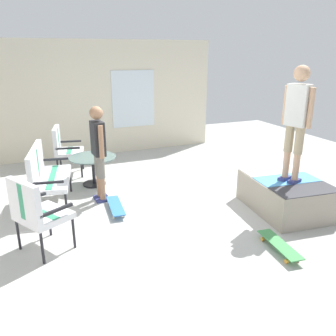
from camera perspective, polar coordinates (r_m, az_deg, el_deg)
ground_plane at (r=5.92m, az=1.65°, el=-6.95°), size 12.00×12.00×0.10m
house_facade at (r=8.90m, az=-11.45°, el=10.99°), size 0.23×6.00×2.76m
skate_ramp at (r=6.05m, az=18.86°, el=-4.09°), size 1.56×1.88×0.54m
patio_bench at (r=6.08m, az=-19.48°, el=-0.57°), size 1.33×0.77×1.02m
patio_chair_near_house at (r=7.61m, az=-16.67°, el=3.42°), size 0.72×0.67×1.02m
patio_chair_by_wall at (r=4.72m, az=-20.88°, el=-6.30°), size 0.81×0.79×1.02m
patio_table at (r=6.91m, az=-12.11°, el=0.50°), size 0.90×0.90×0.57m
person_watching at (r=6.00m, az=-11.28°, el=3.30°), size 0.48×0.26×1.65m
person_skater at (r=5.60m, az=20.27°, el=8.02°), size 0.46×0.31×1.77m
skateboard_by_bench at (r=5.82m, az=-8.52°, el=-6.14°), size 0.81×0.27×0.10m
skateboard_spare at (r=4.91m, az=17.73°, el=-11.85°), size 0.82×0.29×0.10m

